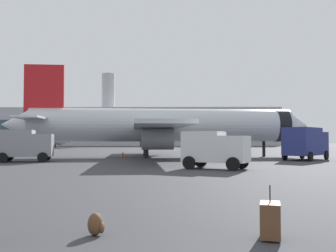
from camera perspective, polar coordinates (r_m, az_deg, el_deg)
The scene contains 10 objects.
airplane_at_gate at distance 43.68m, azimuth -1.06°, elevation 0.08°, with size 35.77×32.34×10.50m.
airplane_taxiing at distance 96.45m, azimuth -17.73°, elevation -1.85°, with size 18.35×16.79×6.35m.
service_truck at distance 36.68m, azimuth -20.87°, elevation -2.58°, with size 5.15×3.34×2.90m.
fuel_truck at distance 39.82m, azimuth 20.07°, elevation -2.30°, with size 5.72×6.12×3.20m.
cargo_van at distance 26.18m, azimuth 7.08°, elevation -3.31°, with size 4.83×3.82×2.60m.
safety_cone_near at distance 47.40m, azimuth -21.48°, elevation -3.95°, with size 0.44×0.44×0.69m.
safety_cone_mid at distance 45.12m, azimuth -6.88°, elevation -4.22°, with size 0.44×0.44×0.63m.
rolling_suitcase at distance 8.20m, azimuth 15.19°, elevation -13.54°, with size 0.54×0.72×1.10m.
traveller_backpack at distance 8.40m, azimuth -10.83°, elevation -14.40°, with size 0.36×0.40×0.48m.
terminal_building at distance 127.64m, azimuth -6.62°, elevation -0.13°, with size 101.03×16.37×24.29m.
Camera 1 is at (-0.03, -2.07, 2.03)m, focal length 40.33 mm.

